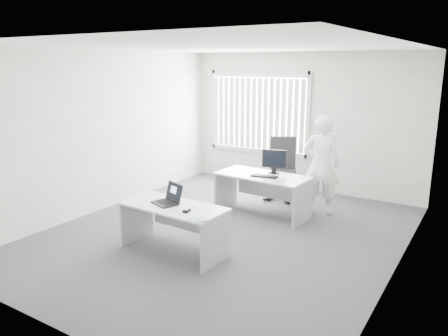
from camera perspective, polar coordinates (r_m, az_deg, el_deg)
The scene contains 18 objects.
ground at distance 6.85m, azimuth 0.02°, elevation -8.58°, with size 6.00×6.00×0.00m, color #53545B.
wall_back at distance 9.10m, azimuth 10.17°, elevation 5.91°, with size 5.00×0.02×2.80m, color silver.
wall_front at distance 4.29m, azimuth -21.86°, elevation -3.46°, with size 5.00×0.02×2.80m, color silver.
wall_left at distance 8.04m, azimuth -15.29°, elevation 4.65°, with size 0.02×6.00×2.80m, color silver.
wall_right at distance 5.57m, azimuth 22.37°, elevation 0.27°, with size 0.02×6.00×2.80m, color silver.
ceiling at distance 6.34m, azimuth 0.02°, elevation 15.54°, with size 5.00×6.00×0.02m, color white.
window at distance 9.46m, azimuth 4.46°, elevation 7.29°, with size 2.32×0.06×1.76m, color beige.
blinds at distance 9.41m, azimuth 4.29°, elevation 7.07°, with size 2.20×0.10×1.50m, color silver, non-canonical shape.
desk_near at distance 6.11m, azimuth -6.62°, elevation -6.55°, with size 1.52×0.77×0.68m.
desk_far at distance 7.54m, azimuth 5.01°, elevation -2.37°, with size 1.62×0.83×0.72m.
office_chair at distance 8.55m, azimuth 7.60°, elevation -1.52°, with size 0.90×0.90×1.19m.
person at distance 7.68m, azimuth 12.56°, elevation 0.38°, with size 0.64×0.42×1.74m, color white.
laptop at distance 6.08m, azimuth -7.78°, elevation -3.44°, with size 0.36×0.32×0.28m, color black, non-canonical shape.
paper_sheet at distance 5.81m, azimuth -4.09°, elevation -5.59°, with size 0.26×0.19×0.00m, color white.
mouse at distance 5.77m, azimuth -4.90°, elevation -5.49°, with size 0.07×0.12×0.05m, color #B1B1B3, non-canonical shape.
booklet at distance 5.46m, azimuth -3.42°, elevation -6.80°, with size 0.15×0.22×0.01m, color white.
keyboard at distance 7.35m, azimuth 5.26°, elevation -1.09°, with size 0.45×0.15×0.02m, color black.
monitor at distance 7.54m, azimuth 6.56°, elevation 0.82°, with size 0.42×0.13×0.42m, color black, non-canonical shape.
Camera 1 is at (3.37, -5.37, 2.59)m, focal length 35.00 mm.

